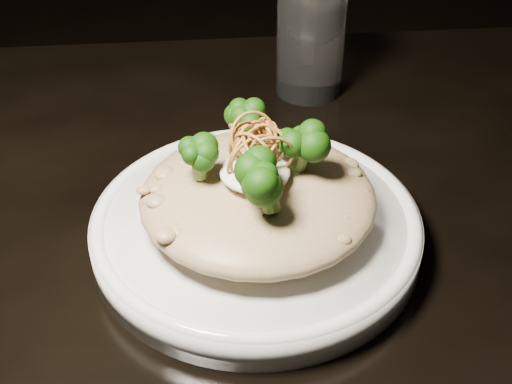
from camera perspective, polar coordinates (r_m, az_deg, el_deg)
The scene contains 7 objects.
table at distance 0.68m, azimuth 7.20°, elevation -8.62°, with size 1.10×0.80×0.75m.
plate at distance 0.60m, azimuth 0.00°, elevation -3.09°, with size 0.28×0.28×0.03m, color silver.
risotto at distance 0.58m, azimuth 0.16°, elevation -0.40°, with size 0.19×0.19×0.04m, color brown.
broccoli at distance 0.56m, azimuth -0.63°, elevation 3.14°, with size 0.11×0.11×0.04m, color black, non-canonical shape.
cheese at distance 0.56m, azimuth -0.08°, elevation 1.62°, with size 0.06×0.06×0.02m, color white.
shallots at distance 0.55m, azimuth 0.01°, elevation 4.07°, with size 0.05×0.05×0.03m, color brown, non-canonical shape.
drinking_glass at distance 0.80m, azimuth 4.39°, elevation 12.22°, with size 0.07×0.07×0.13m, color silver.
Camera 1 is at (-0.13, -0.46, 1.15)m, focal length 50.00 mm.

